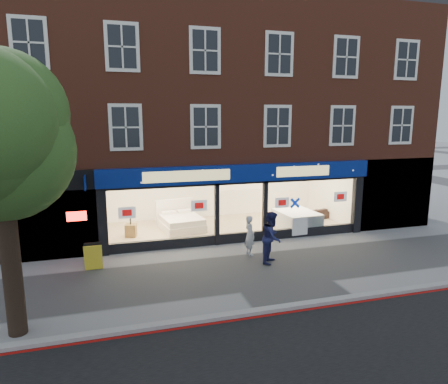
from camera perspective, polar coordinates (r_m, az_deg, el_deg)
name	(u,v)px	position (r m, az deg, el deg)	size (l,w,h in m)	color
ground	(269,268)	(14.20, 6.45, -10.78)	(120.00, 120.00, 0.00)	gray
kerb_line	(313,309)	(11.66, 12.54, -15.98)	(60.00, 0.10, 0.01)	#8C0A07
kerb_stone	(309,304)	(11.79, 12.07, -15.35)	(60.00, 0.25, 0.12)	gray
showroom_floor	(226,227)	(18.88, 0.31, -5.04)	(11.00, 4.50, 0.10)	tan
building	(216,85)	(19.83, -1.15, 15.04)	(19.00, 8.26, 10.30)	brown
display_bed	(181,222)	(18.45, -6.22, -4.22)	(2.05, 2.37, 1.22)	white
bedside_table	(131,230)	(17.67, -13.15, -5.36)	(0.45, 0.45, 0.55)	brown
mattress_stack	(297,220)	(18.72, 10.33, -3.94)	(1.75, 2.14, 0.80)	silver
sofa	(313,214)	(20.64, 12.58, -3.05)	(1.74, 0.68, 0.51)	black
a_board	(93,257)	(14.56, -18.17, -8.77)	(0.60, 0.39, 0.93)	yellow
pedestrian_grey	(250,235)	(15.22, 3.69, -6.19)	(0.56, 0.37, 1.53)	#B9BCC1
pedestrian_blue	(272,237)	(14.46, 6.86, -6.44)	(0.91, 0.71, 1.88)	#1A1C49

